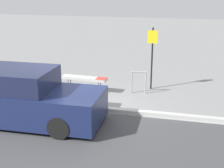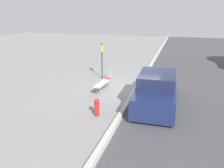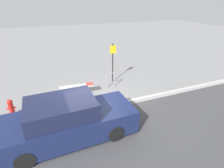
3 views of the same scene
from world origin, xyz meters
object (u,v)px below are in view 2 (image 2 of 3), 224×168
Objects in this scene: fire_hydrant at (97,107)px; parked_car_near at (157,90)px; bike_rack at (110,73)px; sign_post at (102,58)px; bench at (103,83)px.

parked_car_near reaches higher than fire_hydrant.
bike_rack is 0.36× the size of sign_post.
bench is 3.09m from parked_car_near.
parked_car_near is (2.02, -2.21, 0.28)m from fire_hydrant.
fire_hydrant is at bearing 131.07° from parked_car_near.
bench is 2.26× the size of fire_hydrant.
sign_post is at bearing 24.62° from bench.
bench is at bearing 71.50° from parked_car_near.
bike_rack is at bearing 46.78° from parked_car_near.
sign_post is 5.06m from parked_car_near.
parked_car_near is (-2.87, -3.20, 0.19)m from bike_rack.
fire_hydrant is (-2.92, -0.74, -0.08)m from bench.
bench is 3.02m from fire_hydrant.
fire_hydrant is at bearing -162.85° from sign_post.
sign_post reaches higher than bench.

